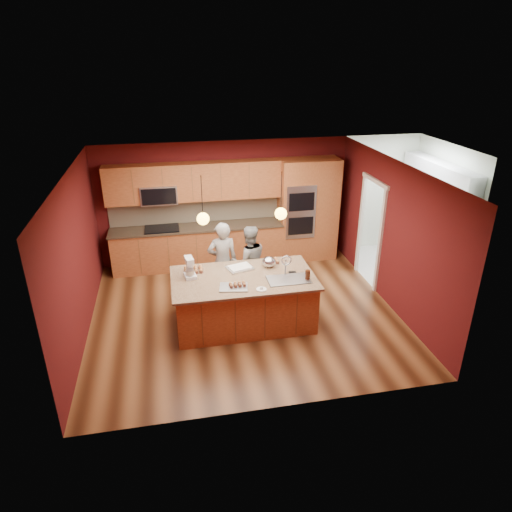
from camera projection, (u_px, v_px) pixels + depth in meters
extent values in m
plane|color=#3F200F|center=(244.00, 313.00, 8.45)|extent=(5.50, 5.50, 0.00)
plane|color=white|center=(243.00, 169.00, 7.33)|extent=(5.50, 5.50, 0.00)
plane|color=#4C1011|center=(224.00, 202.00, 10.12)|extent=(5.50, 0.00, 5.50)
plane|color=#4C1011|center=(278.00, 323.00, 5.65)|extent=(5.50, 0.00, 5.50)
plane|color=#4C1011|center=(77.00, 259.00, 7.40)|extent=(0.00, 5.00, 5.00)
plane|color=#4C1011|center=(391.00, 234.00, 8.38)|extent=(0.00, 5.00, 5.00)
cube|color=brown|center=(198.00, 247.00, 10.11)|extent=(3.70, 0.60, 0.90)
cube|color=#2C2119|center=(197.00, 227.00, 9.90)|extent=(3.74, 0.64, 0.04)
cube|color=beige|center=(195.00, 210.00, 10.04)|extent=(3.70, 0.03, 0.56)
cube|color=brown|center=(194.00, 182.00, 9.61)|extent=(3.70, 0.36, 0.80)
cube|color=black|center=(162.00, 229.00, 9.75)|extent=(0.72, 0.52, 0.03)
cube|color=#A3A6AA|center=(159.00, 194.00, 9.55)|extent=(0.76, 0.40, 0.40)
cube|color=brown|center=(297.00, 210.00, 10.22)|extent=(0.80, 0.60, 2.30)
cube|color=#A3A6AA|center=(301.00, 213.00, 9.93)|extent=(0.66, 0.04, 1.20)
cube|color=brown|center=(325.00, 209.00, 10.33)|extent=(0.50, 0.60, 2.30)
plane|color=silver|center=(396.00, 268.00, 10.17)|extent=(2.60, 2.60, 0.00)
plane|color=silver|center=(443.00, 208.00, 9.77)|extent=(0.00, 2.70, 2.70)
cube|color=silver|center=(439.00, 181.00, 9.48)|extent=(0.35, 2.40, 0.75)
cylinder|color=black|center=(202.00, 198.00, 7.07)|extent=(0.01, 0.01, 0.70)
sphere|color=yellow|center=(203.00, 219.00, 7.22)|extent=(0.20, 0.20, 0.20)
cylinder|color=black|center=(281.00, 193.00, 7.30)|extent=(0.01, 0.01, 0.70)
sphere|color=yellow|center=(281.00, 214.00, 7.44)|extent=(0.20, 0.20, 0.20)
cube|color=brown|center=(244.00, 301.00, 7.98)|extent=(2.35, 1.27, 0.86)
cube|color=tan|center=(243.00, 278.00, 7.79)|extent=(2.45, 1.37, 0.04)
cube|color=#A3A6AA|center=(288.00, 284.00, 7.73)|extent=(0.70, 0.41, 0.18)
imported|color=black|center=(223.00, 262.00, 8.63)|extent=(0.59, 0.41, 1.57)
imported|color=slate|center=(249.00, 262.00, 8.74)|extent=(0.75, 0.61, 1.46)
cube|color=silver|center=(190.00, 276.00, 7.77)|extent=(0.23, 0.27, 0.06)
cube|color=silver|center=(189.00, 265.00, 7.80)|extent=(0.11, 0.09, 0.25)
cube|color=silver|center=(189.00, 260.00, 7.66)|extent=(0.16, 0.26, 0.10)
cylinder|color=silver|center=(190.00, 273.00, 7.70)|extent=(0.14, 0.14, 0.13)
cube|color=silver|center=(240.00, 268.00, 8.07)|extent=(0.51, 0.44, 0.03)
cube|color=white|center=(240.00, 267.00, 8.06)|extent=(0.44, 0.37, 0.02)
cube|color=#A3A6AA|center=(234.00, 287.00, 7.43)|extent=(0.51, 0.40, 0.02)
ellipsoid|color=silver|center=(269.00, 262.00, 8.12)|extent=(0.24, 0.24, 0.20)
cylinder|color=silver|center=(261.00, 289.00, 7.37)|extent=(0.17, 0.17, 0.01)
cylinder|color=#38180B|center=(308.00, 275.00, 7.68)|extent=(0.08, 0.08, 0.17)
cube|color=black|center=(292.00, 272.00, 7.94)|extent=(0.14, 0.08, 0.01)
cube|color=silver|center=(431.00, 252.00, 9.73)|extent=(0.71, 0.73, 1.01)
cube|color=silver|center=(414.00, 240.00, 10.32)|extent=(0.68, 0.70, 1.03)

